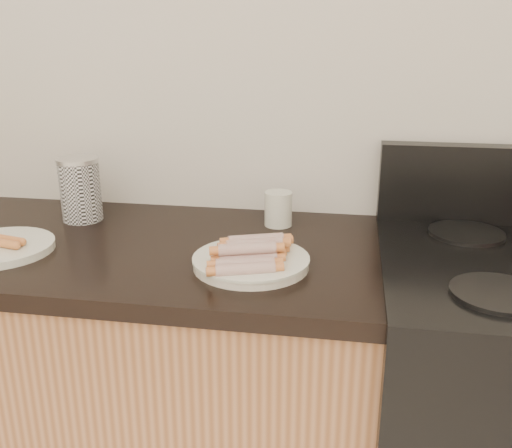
# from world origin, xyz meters

# --- Properties ---
(wall_back) EXTENTS (4.00, 0.04, 2.60)m
(wall_back) POSITION_xyz_m (0.00, 2.00, 1.30)
(wall_back) COLOR silver
(wall_back) RESTS_ON ground
(burner_near_left) EXTENTS (0.18, 0.18, 0.01)m
(burner_near_left) POSITION_xyz_m (0.61, 1.51, 0.92)
(burner_near_left) COLOR black
(burner_near_left) RESTS_ON stove
(burner_far_left) EXTENTS (0.18, 0.18, 0.01)m
(burner_far_left) POSITION_xyz_m (0.61, 1.84, 0.92)
(burner_far_left) COLOR black
(burner_far_left) RESTS_ON stove
(main_plate) EXTENTS (0.25, 0.25, 0.02)m
(main_plate) POSITION_xyz_m (0.12, 1.59, 0.91)
(main_plate) COLOR white
(main_plate) RESTS_ON counter_slab
(hotdog_pile) EXTENTS (0.12, 0.23, 0.05)m
(hotdog_pile) POSITION_xyz_m (0.12, 1.59, 0.94)
(hotdog_pile) COLOR maroon
(hotdog_pile) RESTS_ON main_plate
(canister) EXTENTS (0.11, 0.11, 0.17)m
(canister) POSITION_xyz_m (-0.38, 1.83, 0.98)
(canister) COLOR silver
(canister) RESTS_ON counter_slab
(mug) EXTENTS (0.08, 0.08, 0.09)m
(mug) POSITION_xyz_m (0.15, 1.88, 0.94)
(mug) COLOR white
(mug) RESTS_ON counter_slab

